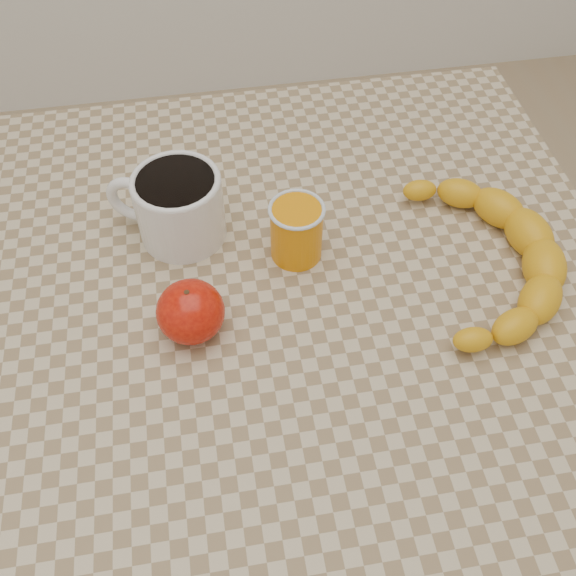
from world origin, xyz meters
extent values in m
plane|color=tan|center=(0.00, 0.00, 0.00)|extent=(3.00, 3.00, 0.00)
cube|color=tan|center=(0.00, 0.00, 0.73)|extent=(0.80, 0.80, 0.04)
cube|color=olive|center=(0.00, 0.00, 0.68)|extent=(0.74, 0.74, 0.06)
cylinder|color=olive|center=(-0.35, 0.35, 0.35)|extent=(0.05, 0.05, 0.71)
cylinder|color=olive|center=(0.35, 0.35, 0.35)|extent=(0.05, 0.05, 0.71)
cylinder|color=white|center=(-0.11, 0.12, 0.79)|extent=(0.14, 0.14, 0.09)
cylinder|color=black|center=(-0.11, 0.12, 0.83)|extent=(0.09, 0.09, 0.01)
torus|color=white|center=(-0.11, 0.12, 0.84)|extent=(0.10, 0.10, 0.01)
torus|color=white|center=(-0.16, 0.15, 0.79)|extent=(0.07, 0.04, 0.07)
cylinder|color=orange|center=(0.02, 0.07, 0.79)|extent=(0.06, 0.06, 0.07)
torus|color=silver|center=(0.02, 0.07, 0.82)|extent=(0.07, 0.07, 0.00)
ellipsoid|color=#960B05|center=(-0.11, -0.02, 0.78)|extent=(0.09, 0.09, 0.07)
cylinder|color=#382311|center=(-0.11, -0.02, 0.81)|extent=(0.01, 0.01, 0.01)
camera|label=1|loc=(-0.07, -0.43, 1.33)|focal=40.00mm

